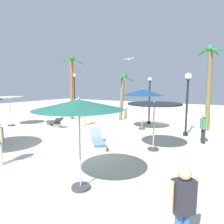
{
  "coord_description": "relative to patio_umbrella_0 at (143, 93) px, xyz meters",
  "views": [
    {
      "loc": [
        6.28,
        -7.24,
        3.02
      ],
      "look_at": [
        0.0,
        3.14,
        1.4
      ],
      "focal_mm": 31.08,
      "sensor_mm": 36.0,
      "label": 1
    }
  ],
  "objects": [
    {
      "name": "seagull_0",
      "position": [
        -1.89,
        1.61,
        2.59
      ],
      "size": [
        1.12,
        0.42,
        0.14
      ],
      "color": "white"
    },
    {
      "name": "patio_umbrella_0",
      "position": [
        0.0,
        0.0,
        0.0
      ],
      "size": [
        2.88,
        2.88,
        2.86
      ],
      "color": "#333338",
      "rests_on": "ground_plane"
    },
    {
      "name": "patio_umbrella_1",
      "position": [
        1.55,
        -8.45,
        -0.11
      ],
      "size": [
        2.57,
        2.57,
        2.71
      ],
      "color": "#333338",
      "rests_on": "ground_plane"
    },
    {
      "name": "guest_0",
      "position": [
        4.59,
        -9.32,
        -1.57
      ],
      "size": [
        0.42,
        0.44,
        1.68
      ],
      "color": "#3359B2",
      "rests_on": "ground_plane"
    },
    {
      "name": "lamp_post_1",
      "position": [
        -0.32,
        2.24,
        -0.5
      ],
      "size": [
        0.31,
        0.31,
        3.72
      ],
      "color": "black",
      "rests_on": "ground_plane"
    },
    {
      "name": "guest_2",
      "position": [
        4.1,
        -1.56,
        -1.65
      ],
      "size": [
        0.42,
        0.45,
        1.55
      ],
      "color": "#26262D",
      "rests_on": "ground_plane"
    },
    {
      "name": "boundary_wall",
      "position": [
        -1.14,
        3.62,
        -2.12
      ],
      "size": [
        25.2,
        0.3,
        0.93
      ],
      "primitive_type": "cube",
      "color": "silver",
      "rests_on": "ground_plane"
    },
    {
      "name": "palm_tree_0",
      "position": [
        3.9,
        2.03,
        0.89
      ],
      "size": [
        2.32,
        2.31,
        5.72
      ],
      "color": "brown",
      "rests_on": "ground_plane"
    },
    {
      "name": "lamp_post_2",
      "position": [
        3.0,
        -0.32,
        -0.14
      ],
      "size": [
        0.39,
        0.39,
        3.8
      ],
      "color": "black",
      "rests_on": "ground_plane"
    },
    {
      "name": "lounge_chair_1",
      "position": [
        -0.35,
        -4.93,
        -2.2
      ],
      "size": [
        1.69,
        1.75,
        0.84
      ],
      "color": "#B7B7BC",
      "rests_on": "ground_plane"
    },
    {
      "name": "patio_umbrella_3",
      "position": [
        2.2,
        -3.95,
        -0.51
      ],
      "size": [
        2.48,
        2.48,
        2.33
      ],
      "color": "#333338",
      "rests_on": "ground_plane"
    },
    {
      "name": "guest_1",
      "position": [
        -4.33,
        -0.99,
        -1.62
      ],
      "size": [
        0.41,
        0.46,
        1.6
      ],
      "color": "gold",
      "rests_on": "ground_plane"
    },
    {
      "name": "lounge_chair_0",
      "position": [
        -5.83,
        -2.7,
        -2.19
      ],
      "size": [
        1.95,
        1.08,
        0.83
      ],
      "color": "#B7B7BC",
      "rests_on": "ground_plane"
    },
    {
      "name": "patio_umbrella_4",
      "position": [
        -9.05,
        -4.12,
        -0.58
      ],
      "size": [
        2.02,
        2.02,
        2.35
      ],
      "color": "#333338",
      "rests_on": "ground_plane"
    },
    {
      "name": "palm_tree_1",
      "position": [
        -7.03,
        0.57,
        0.9
      ],
      "size": [
        2.52,
        2.75,
        5.67
      ],
      "color": "brown",
      "rests_on": "ground_plane"
    },
    {
      "name": "lamp_post_3",
      "position": [
        -8.73,
        2.76,
        0.06
      ],
      "size": [
        0.37,
        0.37,
        4.31
      ],
      "color": "black",
      "rests_on": "ground_plane"
    },
    {
      "name": "palm_tree_2",
      "position": [
        -2.94,
        2.59,
        0.0
      ],
      "size": [
        2.07,
        1.93,
        4.15
      ],
      "color": "brown",
      "rests_on": "ground_plane"
    },
    {
      "name": "ground_plane",
      "position": [
        -1.14,
        -5.36,
        -2.58
      ],
      "size": [
        56.0,
        56.0,
        0.0
      ],
      "primitive_type": "plane",
      "color": "beige"
    }
  ]
}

